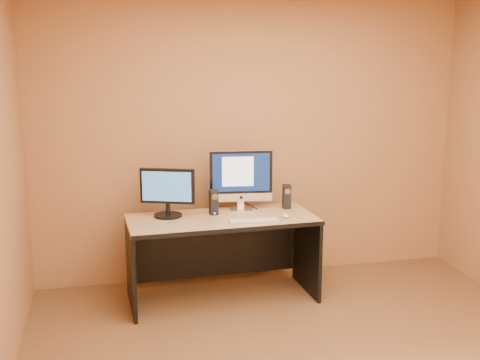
# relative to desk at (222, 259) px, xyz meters

# --- Properties ---
(walls) EXTENTS (4.00, 4.00, 2.60)m
(walls) POSITION_rel_desk_xyz_m (0.39, -1.44, 0.94)
(walls) COLOR #98603D
(walls) RESTS_ON ground
(desk) EXTENTS (1.60, 0.75, 0.73)m
(desk) POSITION_rel_desk_xyz_m (0.00, 0.00, 0.00)
(desk) COLOR tan
(desk) RESTS_ON ground
(imac) EXTENTS (0.58, 0.27, 0.54)m
(imac) POSITION_rel_desk_xyz_m (0.22, 0.21, 0.63)
(imac) COLOR silver
(imac) RESTS_ON desk
(second_monitor) EXTENTS (0.52, 0.39, 0.41)m
(second_monitor) POSITION_rel_desk_xyz_m (-0.44, 0.13, 0.57)
(second_monitor) COLOR black
(second_monitor) RESTS_ON desk
(speaker_left) EXTENTS (0.07, 0.08, 0.22)m
(speaker_left) POSITION_rel_desk_xyz_m (-0.05, 0.12, 0.47)
(speaker_left) COLOR black
(speaker_left) RESTS_ON desk
(speaker_right) EXTENTS (0.07, 0.08, 0.22)m
(speaker_right) POSITION_rel_desk_xyz_m (0.62, 0.17, 0.47)
(speaker_right) COLOR black
(speaker_right) RESTS_ON desk
(keyboard) EXTENTS (0.43, 0.14, 0.02)m
(keyboard) POSITION_rel_desk_xyz_m (0.23, -0.18, 0.37)
(keyboard) COLOR silver
(keyboard) RESTS_ON desk
(mouse) EXTENTS (0.06, 0.10, 0.04)m
(mouse) POSITION_rel_desk_xyz_m (0.52, -0.11, 0.38)
(mouse) COLOR silver
(mouse) RESTS_ON desk
(cable_a) EXTENTS (0.06, 0.21, 0.01)m
(cable_a) POSITION_rel_desk_xyz_m (0.33, 0.30, 0.37)
(cable_a) COLOR black
(cable_a) RESTS_ON desk
(cable_b) EXTENTS (0.10, 0.15, 0.01)m
(cable_b) POSITION_rel_desk_xyz_m (0.17, 0.30, 0.37)
(cable_b) COLOR black
(cable_b) RESTS_ON desk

